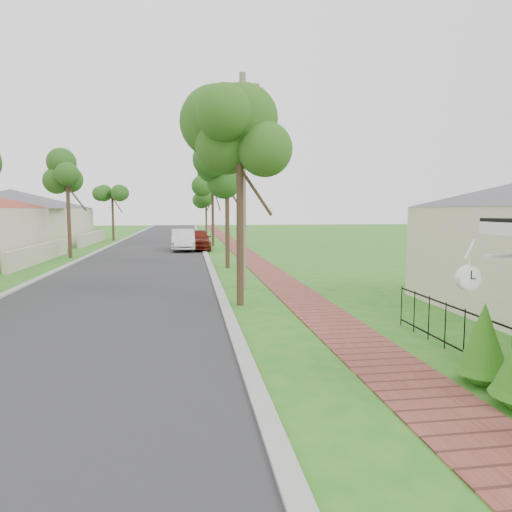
{
  "coord_description": "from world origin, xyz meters",
  "views": [
    {
      "loc": [
        -0.38,
        -6.67,
        2.92
      ],
      "look_at": [
        1.63,
        7.07,
        1.5
      ],
      "focal_mm": 32.0,
      "sensor_mm": 36.0,
      "label": 1
    }
  ],
  "objects": [
    {
      "name": "road",
      "position": [
        -3.0,
        20.0,
        0.0
      ],
      "size": [
        7.0,
        120.0,
        0.02
      ],
      "primitive_type": "cube",
      "color": "#28282B",
      "rests_on": "ground"
    },
    {
      "name": "street_trees",
      "position": [
        -2.87,
        26.84,
        4.54
      ],
      "size": [
        10.7,
        37.65,
        5.89
      ],
      "color": "#382619",
      "rests_on": "ground"
    },
    {
      "name": "parked_car_red",
      "position": [
        0.24,
        26.41,
        0.76
      ],
      "size": [
        1.85,
        4.5,
        1.53
      ],
      "primitive_type": "imported",
      "rotation": [
        0.0,
        0.0,
        -0.01
      ],
      "color": "#61170E",
      "rests_on": "ground"
    },
    {
      "name": "station_clock",
      "position": [
        3.7,
        -0.6,
        1.95
      ],
      "size": [
        1.04,
        0.13,
        0.53
      ],
      "color": "white",
      "rests_on": "ground"
    },
    {
      "name": "parked_car_white",
      "position": [
        -0.81,
        26.21,
        0.75
      ],
      "size": [
        1.66,
        4.56,
        1.49
      ],
      "primitive_type": "imported",
      "rotation": [
        0.0,
        0.0,
        0.02
      ],
      "color": "white",
      "rests_on": "ground"
    },
    {
      "name": "ground",
      "position": [
        0.0,
        0.0,
        0.0
      ],
      "size": [
        160.0,
        160.0,
        0.0
      ],
      "primitive_type": "plane",
      "color": "#23751C",
      "rests_on": "ground"
    },
    {
      "name": "near_tree",
      "position": [
        1.13,
        7.0,
        4.82
      ],
      "size": [
        2.35,
        2.35,
        6.05
      ],
      "color": "#382619",
      "rests_on": "ground"
    },
    {
      "name": "kerb_left",
      "position": [
        -6.65,
        20.0,
        0.0
      ],
      "size": [
        0.3,
        120.0,
        0.1
      ],
      "primitive_type": "cube",
      "color": "#9E9E99",
      "rests_on": "ground"
    },
    {
      "name": "far_house_grey",
      "position": [
        -14.97,
        34.0,
        2.34
      ],
      "size": [
        15.56,
        15.56,
        4.6
      ],
      "color": "beige",
      "rests_on": "ground"
    },
    {
      "name": "sidewalk",
      "position": [
        3.25,
        20.0,
        0.0
      ],
      "size": [
        1.5,
        120.0,
        0.03
      ],
      "primitive_type": "cube",
      "color": "brown",
      "rests_on": "ground"
    },
    {
      "name": "utility_pole",
      "position": [
        1.58,
        10.0,
        3.94
      ],
      "size": [
        1.2,
        0.24,
        7.77
      ],
      "color": "gray",
      "rests_on": "ground"
    },
    {
      "name": "kerb_right",
      "position": [
        0.65,
        20.0,
        0.0
      ],
      "size": [
        0.3,
        120.0,
        0.1
      ],
      "primitive_type": "cube",
      "color": "#9E9E99",
      "rests_on": "ground"
    },
    {
      "name": "picket_fence",
      "position": [
        4.9,
        -0.0,
        0.53
      ],
      "size": [
        0.03,
        8.02,
        1.0
      ],
      "color": "black",
      "rests_on": "ground"
    }
  ]
}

